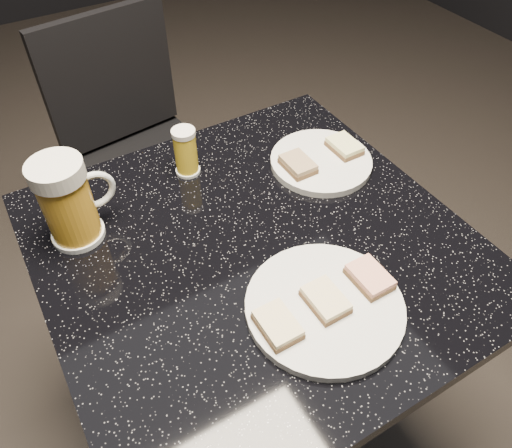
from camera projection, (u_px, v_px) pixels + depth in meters
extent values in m
plane|color=black|center=(256.00, 423.00, 1.39)|extent=(6.00, 6.00, 0.00)
cylinder|color=silver|center=(324.00, 306.00, 0.76)|extent=(0.24, 0.24, 0.01)
cylinder|color=silver|center=(321.00, 162.00, 1.00)|extent=(0.20, 0.20, 0.01)
cylinder|color=black|center=(256.00, 421.00, 1.38)|extent=(0.44, 0.44, 0.03)
cylinder|color=black|center=(256.00, 356.00, 1.12)|extent=(0.10, 0.10, 0.69)
cube|color=black|center=(256.00, 250.00, 0.86)|extent=(0.70, 0.70, 0.03)
cylinder|color=white|center=(79.00, 233.00, 0.86)|extent=(0.09, 0.09, 0.01)
cylinder|color=gold|center=(69.00, 206.00, 0.82)|extent=(0.08, 0.08, 0.12)
cylinder|color=silver|center=(56.00, 171.00, 0.76)|extent=(0.09, 0.09, 0.03)
torus|color=silver|center=(94.00, 190.00, 0.84)|extent=(0.07, 0.01, 0.07)
cylinder|color=silver|center=(188.00, 170.00, 0.98)|extent=(0.05, 0.05, 0.01)
cylinder|color=yellow|center=(186.00, 152.00, 0.95)|extent=(0.04, 0.04, 0.08)
cylinder|color=white|center=(183.00, 133.00, 0.92)|extent=(0.05, 0.05, 0.01)
cube|color=black|center=(153.00, 171.00, 1.45)|extent=(0.42, 0.42, 0.04)
cylinder|color=black|center=(145.00, 281.00, 1.47)|extent=(0.03, 0.03, 0.43)
cylinder|color=black|center=(232.00, 232.00, 1.60)|extent=(0.03, 0.03, 0.43)
cylinder|color=black|center=(97.00, 221.00, 1.64)|extent=(0.03, 0.03, 0.43)
cylinder|color=black|center=(179.00, 182.00, 1.78)|extent=(0.03, 0.03, 0.43)
cube|color=black|center=(110.00, 79.00, 1.39)|extent=(0.37, 0.08, 0.37)
cube|color=#4C3521|center=(278.00, 327.00, 0.72)|extent=(0.05, 0.07, 0.01)
cube|color=beige|center=(278.00, 323.00, 0.71)|extent=(0.05, 0.07, 0.01)
cube|color=#4C3521|center=(325.00, 302.00, 0.75)|extent=(0.05, 0.07, 0.01)
cube|color=beige|center=(326.00, 298.00, 0.74)|extent=(0.05, 0.07, 0.01)
cube|color=#4C3521|center=(369.00, 279.00, 0.78)|extent=(0.05, 0.07, 0.01)
cube|color=tan|center=(370.00, 275.00, 0.77)|extent=(0.05, 0.07, 0.01)
cube|color=#4C3521|center=(298.00, 166.00, 0.97)|extent=(0.05, 0.07, 0.01)
cube|color=#8C7251|center=(298.00, 162.00, 0.96)|extent=(0.05, 0.07, 0.01)
cube|color=#4C3521|center=(344.00, 148.00, 1.01)|extent=(0.05, 0.07, 0.01)
cube|color=#D1D184|center=(345.00, 144.00, 1.00)|extent=(0.05, 0.07, 0.01)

